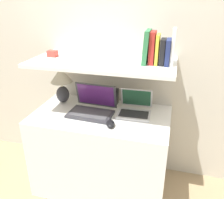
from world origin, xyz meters
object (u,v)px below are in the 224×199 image
laptop_large (92,108)px  book_black (163,52)px  book_green (147,47)px  book_white (173,47)px  book_red (152,48)px  router_box (112,96)px  book_navy (168,52)px  shelf_gadget (53,54)px  laptop_small (135,109)px  computer_mouse (110,124)px  table_lamp (62,81)px  book_yellow (158,49)px

laptop_large → book_black: (0.53, 0.07, 0.48)m
laptop_large → book_green: bearing=9.3°
book_white → book_red: bearing=180.0°
book_red → router_box: bearing=154.9°
book_navy → book_white: bearing=-0.0°
book_red → shelf_gadget: bearing=180.0°
laptop_small → router_box: 0.28m
laptop_large → book_red: (0.45, 0.07, 0.51)m
shelf_gadget → book_navy: bearing=0.0°
computer_mouse → shelf_gadget: 0.75m
laptop_large → book_red: bearing=8.5°
router_box → book_green: 0.59m
book_navy → book_green: book_green is taller
computer_mouse → book_red: (0.25, 0.24, 0.53)m
table_lamp → book_red: (0.78, -0.07, 0.35)m
book_green → book_navy: bearing=-0.0°
book_red → book_green: book_green is taller
laptop_large → computer_mouse: 0.27m
router_box → shelf_gadget: size_ratio=1.88×
computer_mouse → book_white: (0.39, 0.24, 0.55)m
book_white → book_red: (-0.14, 0.00, -0.01)m
laptop_small → book_yellow: size_ratio=1.28×
table_lamp → computer_mouse: size_ratio=2.61×
book_green → router_box: bearing=152.0°
book_white → shelf_gadget: bearing=180.0°
laptop_small → shelf_gadget: (-0.70, -0.01, 0.42)m
book_green → book_black: bearing=0.0°
book_red → book_navy: bearing=0.0°
book_black → shelf_gadget: (-0.88, -0.00, -0.07)m
book_black → book_yellow: 0.04m
computer_mouse → shelf_gadget: bearing=156.7°
laptop_large → shelf_gadget: bearing=169.1°
book_black → book_red: bearing=-180.0°
book_black → book_navy: bearing=-0.0°
laptop_small → computer_mouse: size_ratio=2.20×
book_navy → book_black: same height
laptop_small → book_black: (0.19, -0.01, 0.49)m
book_white → book_yellow: bearing=180.0°
book_white → shelf_gadget: book_white is taller
book_black → book_yellow: bearing=-180.0°
book_green → shelf_gadget: book_green is taller
book_navy → shelf_gadget: size_ratio=2.43×
table_lamp → laptop_large: size_ratio=0.87×
router_box → book_black: bearing=-21.0°
table_lamp → book_green: book_green is taller
book_red → shelf_gadget: 0.81m
laptop_small → book_green: bearing=-10.4°
router_box → book_navy: book_navy is taller
laptop_small → computer_mouse: laptop_small is taller
table_lamp → book_red: bearing=-5.2°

